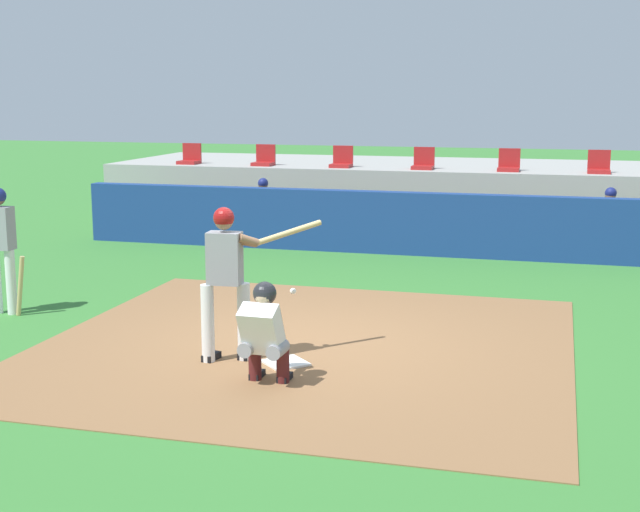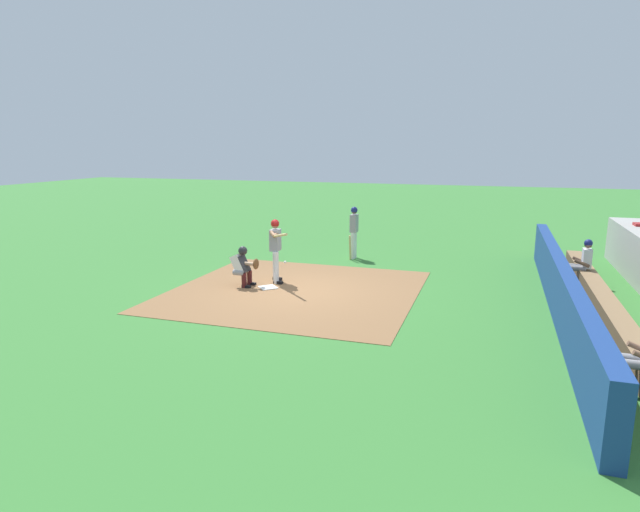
% 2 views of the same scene
% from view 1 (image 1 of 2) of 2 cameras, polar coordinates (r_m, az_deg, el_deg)
% --- Properties ---
extents(ground_plane, '(80.00, 80.00, 0.00)m').
position_cam_1_polar(ground_plane, '(10.91, -0.97, -5.82)').
color(ground_plane, '#387A33').
extents(dirt_infield, '(6.40, 6.40, 0.01)m').
position_cam_1_polar(dirt_infield, '(10.91, -0.97, -5.79)').
color(dirt_infield, olive).
rests_on(dirt_infield, ground).
extents(home_plate, '(0.62, 0.62, 0.02)m').
position_cam_1_polar(home_plate, '(10.17, -2.24, -6.91)').
color(home_plate, white).
rests_on(home_plate, dirt_infield).
extents(batter_at_plate, '(1.22, 0.91, 1.80)m').
position_cam_1_polar(batter_at_plate, '(10.10, -6.00, -1.16)').
color(batter_at_plate, silver).
rests_on(batter_at_plate, ground).
extents(catcher_crouched, '(0.49, 1.58, 1.13)m').
position_cam_1_polar(catcher_crouched, '(9.36, -3.60, -4.76)').
color(catcher_crouched, gray).
rests_on(catcher_crouched, ground).
extents(on_deck_batter, '(0.58, 0.23, 1.79)m').
position_cam_1_polar(on_deck_batter, '(13.03, -19.92, 0.84)').
color(on_deck_batter, silver).
rests_on(on_deck_batter, ground).
extents(dugout_wall, '(13.00, 0.30, 1.20)m').
position_cam_1_polar(dugout_wall, '(16.99, 5.16, 2.13)').
color(dugout_wall, navy).
rests_on(dugout_wall, ground).
extents(dugout_bench, '(11.80, 0.44, 0.45)m').
position_cam_1_polar(dugout_bench, '(18.02, 5.71, 1.40)').
color(dugout_bench, olive).
rests_on(dugout_bench, ground).
extents(dugout_player_0, '(0.49, 0.70, 1.30)m').
position_cam_1_polar(dugout_player_0, '(18.57, -3.81, 3.10)').
color(dugout_player_0, '#939399').
rests_on(dugout_player_0, ground).
extents(dugout_player_1, '(0.49, 0.70, 1.30)m').
position_cam_1_polar(dugout_player_1, '(17.59, 18.22, 2.18)').
color(dugout_player_1, '#939399').
rests_on(dugout_player_1, ground).
extents(stands_platform, '(15.00, 4.40, 1.40)m').
position_cam_1_polar(stands_platform, '(21.29, 7.27, 4.07)').
color(stands_platform, '#9E9E99').
rests_on(stands_platform, ground).
extents(stadium_seat_0, '(0.46, 0.46, 0.48)m').
position_cam_1_polar(stadium_seat_0, '(21.27, -8.40, 6.29)').
color(stadium_seat_0, '#A51E1E').
rests_on(stadium_seat_0, stands_platform).
extents(stadium_seat_1, '(0.46, 0.46, 0.48)m').
position_cam_1_polar(stadium_seat_1, '(20.59, -3.63, 6.25)').
color(stadium_seat_1, '#A51E1E').
rests_on(stadium_seat_1, stands_platform).
extents(stadium_seat_2, '(0.46, 0.46, 0.48)m').
position_cam_1_polar(stadium_seat_2, '(20.07, 1.42, 6.15)').
color(stadium_seat_2, '#A51E1E').
rests_on(stadium_seat_2, stands_platform).
extents(stadium_seat_3, '(0.46, 0.46, 0.48)m').
position_cam_1_polar(stadium_seat_3, '(19.71, 6.70, 6.00)').
color(stadium_seat_3, '#A51E1E').
rests_on(stadium_seat_3, stands_platform).
extents(stadium_seat_4, '(0.46, 0.46, 0.48)m').
position_cam_1_polar(stadium_seat_4, '(19.52, 12.12, 5.80)').
color(stadium_seat_4, '#A51E1E').
rests_on(stadium_seat_4, stands_platform).
extents(stadium_seat_5, '(0.46, 0.46, 0.48)m').
position_cam_1_polar(stadium_seat_5, '(19.51, 17.60, 5.54)').
color(stadium_seat_5, '#A51E1E').
rests_on(stadium_seat_5, stands_platform).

